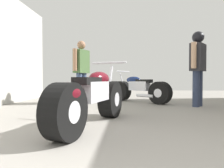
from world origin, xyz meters
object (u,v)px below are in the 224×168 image
Objects in this scene: motorcycle_maroon_cruiser at (92,98)px; mechanic_in_blue at (81,68)px; motorcycle_black_naked at (140,89)px; mechanic_with_helmet at (198,62)px.

mechanic_in_blue reaches higher than motorcycle_maroon_cruiser.
mechanic_with_helmet reaches higher than motorcycle_black_naked.
mechanic_with_helmet is (1.33, -0.78, 0.72)m from motorcycle_black_naked.
motorcycle_black_naked is 0.96× the size of mechanic_in_blue.
mechanic_in_blue is at bearing 170.17° from mechanic_with_helmet.
motorcycle_maroon_cruiser is 2.91m from mechanic_in_blue.
mechanic_in_blue is (-0.76, 2.75, 0.58)m from motorcycle_maroon_cruiser.
motorcycle_maroon_cruiser is 3.15m from motorcycle_black_naked.
motorcycle_maroon_cruiser is at bearing -134.70° from mechanic_with_helmet.
mechanic_in_blue reaches higher than motorcycle_black_naked.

